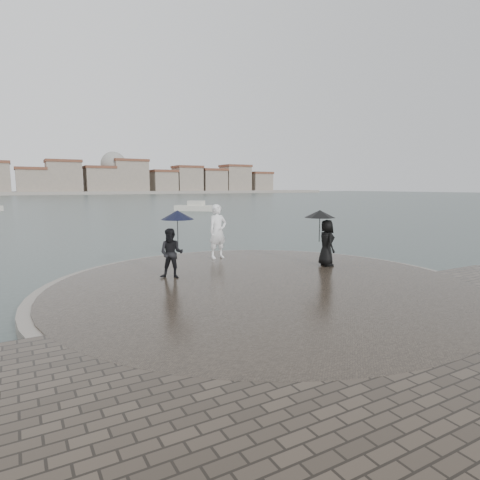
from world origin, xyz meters
TOP-DOWN VIEW (x-y plane):
  - ground at (0.00, 0.00)m, footprint 400.00×400.00m
  - kerb_ring at (0.00, 3.50)m, footprint 12.50×12.50m
  - quay_tip at (0.00, 3.50)m, footprint 11.90×11.90m
  - statue at (0.66, 7.71)m, footprint 0.81×0.58m
  - visitor_left at (-1.99, 5.37)m, footprint 1.22×1.05m
  - visitor_right at (3.21, 4.53)m, footprint 1.15×1.09m
  - far_skyline at (-6.29, 160.71)m, footprint 260.00×20.00m
  - boats at (2.13, 46.57)m, footprint 29.29×15.27m

SIDE VIEW (x-z plane):
  - ground at x=0.00m, z-range 0.00..0.00m
  - kerb_ring at x=0.00m, z-range 0.00..0.32m
  - quay_tip at x=0.00m, z-range 0.00..0.36m
  - boats at x=2.13m, z-range -0.37..1.13m
  - statue at x=0.66m, z-range 0.36..2.44m
  - visitor_left at x=-1.99m, z-range 0.45..2.49m
  - visitor_right at x=3.21m, z-range 0.52..2.47m
  - far_skyline at x=-6.29m, z-range -12.89..24.11m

